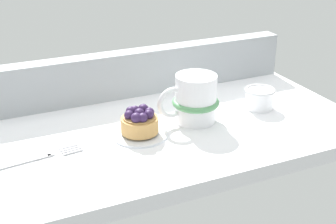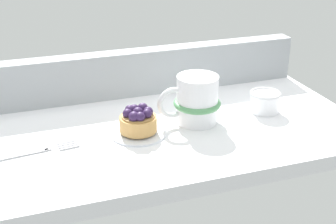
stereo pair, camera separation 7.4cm
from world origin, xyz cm
name	(u,v)px [view 1 (the left image)]	position (x,y,z in cm)	size (l,w,h in cm)	color
ground_plane	(151,136)	(0.00, 0.00, -1.38)	(80.32, 39.78, 2.76)	white
window_rail_back	(119,75)	(0.00, 17.84, 4.90)	(78.71, 4.11, 9.80)	#9EA3A8
dessert_plate	(140,134)	(-2.75, -1.42, 0.36)	(10.19, 10.19, 0.78)	silver
raspberry_tart	(140,121)	(-2.75, -1.42, 2.87)	(6.80, 6.80, 4.62)	tan
coffee_mug	(194,98)	(9.07, 0.44, 4.56)	(12.47, 9.05, 9.32)	white
dessert_fork	(35,158)	(-21.73, -2.56, 0.30)	(16.50, 3.50, 0.60)	#B7B7BC
sugar_bowl	(259,97)	(24.05, 0.13, 2.26)	(6.24, 6.24, 4.23)	white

